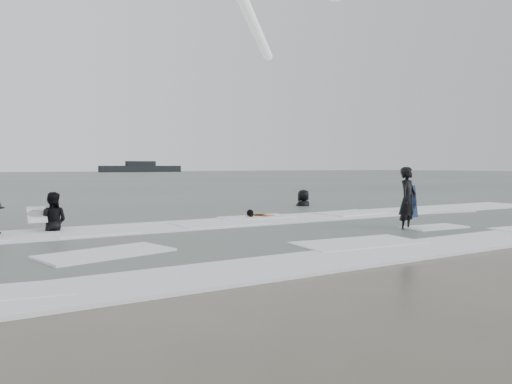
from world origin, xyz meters
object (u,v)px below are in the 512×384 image
surfer_right_far (303,207)px  vessel_horizon (141,168)px  surfer_centre (407,231)px  surfer_right_near (251,220)px  surfer_wading (53,233)px

surfer_right_far → vessel_horizon: 134.14m
surfer_centre → surfer_right_near: 5.53m
surfer_centre → surfer_right_far: surfer_right_far is taller
vessel_horizon → surfer_right_near: bearing=-105.9°
surfer_centre → surfer_right_far: 8.85m
surfer_right_near → surfer_centre: bearing=88.6°
surfer_centre → surfer_right_far: bearing=55.0°
surfer_right_near → vessel_horizon: vessel_horizon is taller
surfer_right_far → vessel_horizon: (33.17, 129.97, 1.24)m
surfer_right_near → surfer_right_far: (4.89, 3.57, 0.00)m
surfer_centre → surfer_right_far: (2.41, 8.51, 0.00)m
surfer_centre → surfer_wading: 10.27m
surfer_centre → surfer_right_near: surfer_centre is taller
surfer_right_near → surfer_right_far: 6.06m
surfer_centre → surfer_wading: (-9.06, 4.84, 0.00)m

